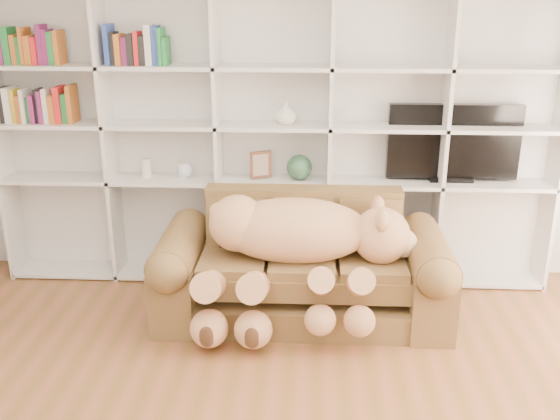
{
  "coord_description": "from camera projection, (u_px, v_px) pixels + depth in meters",
  "views": [
    {
      "loc": [
        0.29,
        -2.5,
        2.32
      ],
      "look_at": [
        0.08,
        1.63,
        0.84
      ],
      "focal_mm": 40.0,
      "sensor_mm": 36.0,
      "label": 1
    }
  ],
  "objects": [
    {
      "name": "picture_frame",
      "position": [
        261.0,
        165.0,
        4.99
      ],
      "size": [
        0.17,
        0.09,
        0.22
      ],
      "primitive_type": "cube",
      "rotation": [
        0.0,
        0.0,
        0.4
      ],
      "color": "#58311E",
      "rests_on": "bookshelf"
    },
    {
      "name": "figurine_tall",
      "position": [
        146.0,
        168.0,
        5.05
      ],
      "size": [
        0.09,
        0.09,
        0.15
      ],
      "primitive_type": "cylinder",
      "rotation": [
        0.0,
        0.0,
        -0.22
      ],
      "color": "silver",
      "rests_on": "bookshelf"
    },
    {
      "name": "teddy_bear",
      "position": [
        296.0,
        246.0,
        4.36
      ],
      "size": [
        1.56,
        0.86,
        0.91
      ],
      "rotation": [
        0.0,
        0.0,
        0.13
      ],
      "color": "tan",
      "rests_on": "sofa"
    },
    {
      "name": "tv",
      "position": [
        453.0,
        143.0,
        4.9
      ],
      "size": [
        1.03,
        0.18,
        0.61
      ],
      "color": "black",
      "rests_on": "bookshelf"
    },
    {
      "name": "bookshelf",
      "position": [
        244.0,
        123.0,
        4.94
      ],
      "size": [
        4.43,
        0.35,
        2.4
      ],
      "color": "silver",
      "rests_on": "floor"
    },
    {
      "name": "shelf_vase",
      "position": [
        286.0,
        113.0,
        4.84
      ],
      "size": [
        0.21,
        0.21,
        0.17
      ],
      "primitive_type": "imported",
      "rotation": [
        0.0,
        0.0,
        0.31
      ],
      "color": "white",
      "rests_on": "bookshelf"
    },
    {
      "name": "figurine_short",
      "position": [
        183.0,
        170.0,
        5.04
      ],
      "size": [
        0.09,
        0.09,
        0.13
      ],
      "primitive_type": "cylinder",
      "rotation": [
        0.0,
        0.0,
        0.19
      ],
      "color": "silver",
      "rests_on": "bookshelf"
    },
    {
      "name": "wall_back",
      "position": [
        275.0,
        115.0,
        5.04
      ],
      "size": [
        5.0,
        0.02,
        2.7
      ],
      "primitive_type": "cube",
      "color": "silver",
      "rests_on": "floor"
    },
    {
      "name": "sofa",
      "position": [
        302.0,
        272.0,
        4.62
      ],
      "size": [
        2.11,
        0.91,
        0.89
      ],
      "color": "brown",
      "rests_on": "floor"
    },
    {
      "name": "throw_pillow",
      "position": [
        244.0,
        226.0,
        4.67
      ],
      "size": [
        0.38,
        0.22,
        0.39
      ],
      "primitive_type": "cube",
      "rotation": [
        -0.24,
        0.0,
        0.05
      ],
      "color": "#611012",
      "rests_on": "sofa"
    },
    {
      "name": "green_vase",
      "position": [
        299.0,
        167.0,
        4.98
      ],
      "size": [
        0.2,
        0.2,
        0.2
      ],
      "primitive_type": "sphere",
      "color": "#2B5337",
      "rests_on": "bookshelf"
    },
    {
      "name": "snow_globe",
      "position": [
        185.0,
        170.0,
        5.04
      ],
      "size": [
        0.12,
        0.12,
        0.12
      ],
      "primitive_type": "sphere",
      "color": "white",
      "rests_on": "bookshelf"
    }
  ]
}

